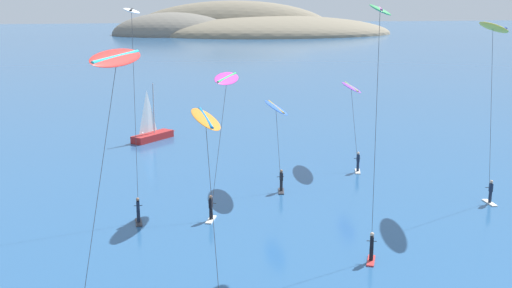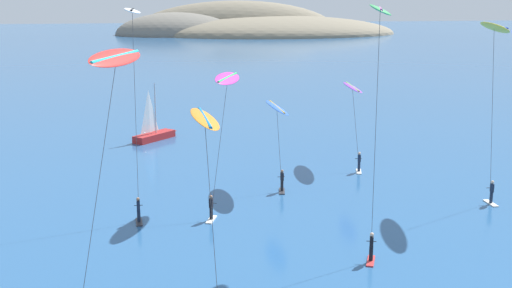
{
  "view_description": "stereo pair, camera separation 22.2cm",
  "coord_description": "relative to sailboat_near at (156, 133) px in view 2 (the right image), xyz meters",
  "views": [
    {
      "loc": [
        -8.22,
        -13.99,
        14.55
      ],
      "look_at": [
        -2.5,
        22.28,
        5.81
      ],
      "focal_mm": 45.0,
      "sensor_mm": 36.0,
      "label": 1
    },
    {
      "loc": [
        -8.0,
        -14.03,
        14.55
      ],
      "look_at": [
        -2.5,
        22.28,
        5.81
      ],
      "focal_mm": 45.0,
      "sensor_mm": 36.0,
      "label": 2
    }
  ],
  "objects": [
    {
      "name": "sailboat_near",
      "position": [
        0.0,
        0.0,
        0.0
      ],
      "size": [
        4.79,
        4.98,
        5.7
      ],
      "color": "#B22323",
      "rests_on": "ground"
    },
    {
      "name": "kitesurfer_blue",
      "position": [
        9.23,
        -17.11,
        4.97
      ],
      "size": [
        1.52,
        5.73,
        6.38
      ],
      "color": "#2D2D33",
      "rests_on": "ground"
    },
    {
      "name": "kitesurfer_red",
      "position": [
        -1.66,
        -32.85,
        9.94
      ],
      "size": [
        3.59,
        9.27,
        11.89
      ],
      "color": "red",
      "rests_on": "ground"
    },
    {
      "name": "headland_island",
      "position": [
        30.68,
        164.38,
        -0.64
      ],
      "size": [
        98.27,
        51.34,
        22.99
      ],
      "color": "#7A705B",
      "rests_on": "ground"
    },
    {
      "name": "kitesurfer_purple",
      "position": [
        16.93,
        -11.27,
        5.41
      ],
      "size": [
        1.87,
        7.44,
        6.84
      ],
      "color": "silver",
      "rests_on": "ground"
    },
    {
      "name": "kitesurfer_orange",
      "position": [
        2.6,
        -34.22,
        7.33
      ],
      "size": [
        1.54,
        8.0,
        8.96
      ],
      "color": "silver",
      "rests_on": "ground"
    },
    {
      "name": "kitesurfer_green",
      "position": [
        12.86,
        -28.87,
        11.89
      ],
      "size": [
        3.2,
        7.35,
        13.93
      ],
      "color": "red",
      "rests_on": "ground"
    },
    {
      "name": "kitesurfer_white",
      "position": [
        -1.12,
        -20.22,
        11.24
      ],
      "size": [
        1.15,
        7.41,
        13.57
      ],
      "color": "#2D2D33",
      "rests_on": "ground"
    },
    {
      "name": "kitesurfer_yellow",
      "position": [
        23.76,
        -21.72,
        10.55
      ],
      "size": [
        2.3,
        6.22,
        12.56
      ],
      "color": "silver",
      "rests_on": "ground"
    },
    {
      "name": "kitesurfer_magenta",
      "position": [
        5.01,
        -20.55,
        7.35
      ],
      "size": [
        3.51,
        7.56,
        9.11
      ],
      "color": "silver",
      "rests_on": "ground"
    }
  ]
}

